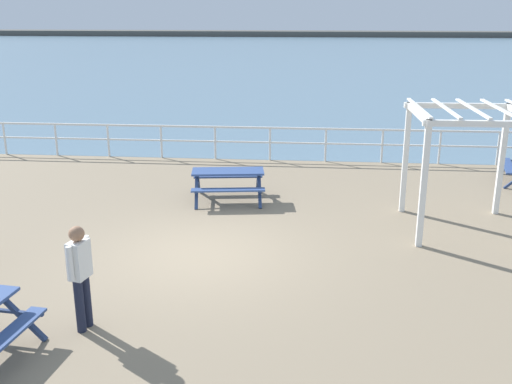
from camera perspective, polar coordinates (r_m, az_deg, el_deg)
The scene contains 7 objects.
ground_plane at distance 11.99m, azimuth -5.49°, elevation -6.35°, with size 30.00×24.00×0.20m, color gray.
sea_band at distance 63.75m, azimuth 3.38°, elevation 12.99°, with size 142.00×90.00×0.01m, color slate.
distant_shoreline at distance 106.66m, azimuth 4.21°, elevation 14.67°, with size 142.00×6.00×1.80m, color #4C4C47.
seaward_railing at distance 19.07m, azimuth -1.31°, elevation 5.31°, with size 23.07×0.07×1.08m.
picnic_table_near_right at distance 15.02m, azimuth -2.70°, elevation 1.38°, with size 1.99×1.75×0.80m.
visitor at distance 9.26m, azimuth -16.52°, elevation -7.31°, with size 0.29×0.52×1.66m.
lattice_pergola at distance 13.44m, azimuth 19.75°, elevation 4.68°, with size 2.48×2.59×2.70m.
Camera 1 is at (2.13, -10.79, 4.68)m, focal length 41.70 mm.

